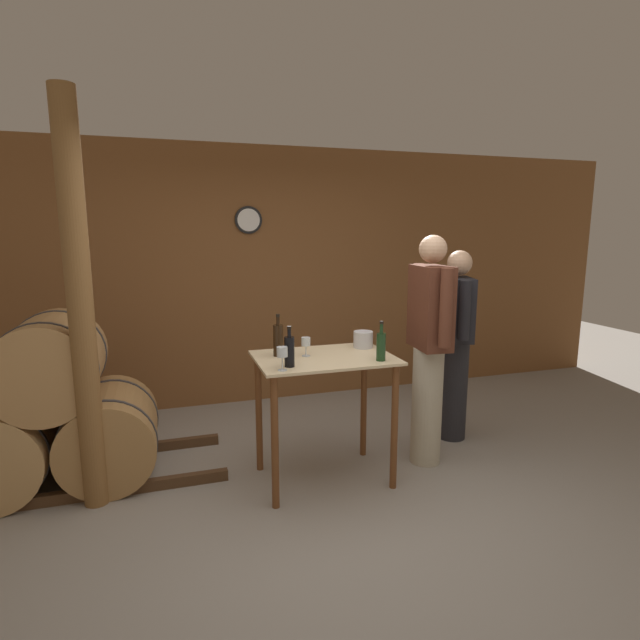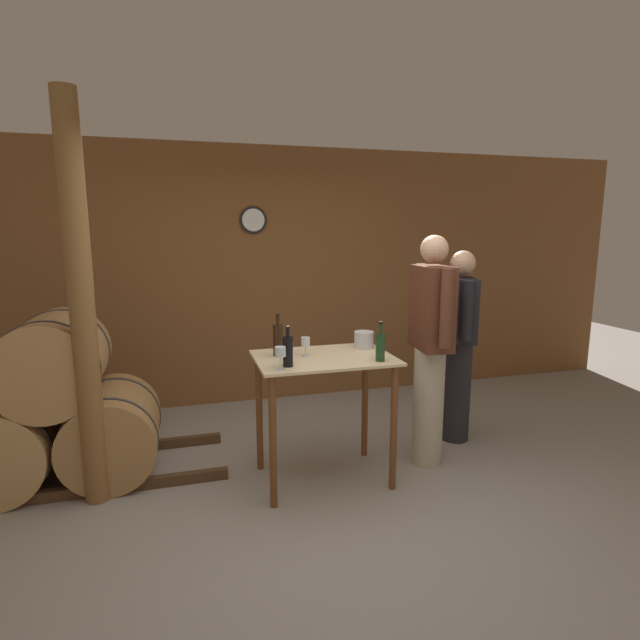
{
  "view_description": "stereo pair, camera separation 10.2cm",
  "coord_description": "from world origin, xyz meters",
  "px_view_note": "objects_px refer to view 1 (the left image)",
  "views": [
    {
      "loc": [
        -1.13,
        -2.74,
        1.85
      ],
      "look_at": [
        -0.05,
        0.68,
        1.2
      ],
      "focal_mm": 28.0,
      "sensor_mm": 36.0,
      "label": 1
    },
    {
      "loc": [
        -1.03,
        -2.77,
        1.85
      ],
      "look_at": [
        -0.05,
        0.68,
        1.2
      ],
      "focal_mm": 28.0,
      "sensor_mm": 36.0,
      "label": 2
    }
  ],
  "objects_px": {
    "wine_bottle_left": "(289,351)",
    "person_visitor_with_scarf": "(429,345)",
    "wooden_post": "(81,309)",
    "wine_glass_near_left": "(282,353)",
    "wine_glass_near_center": "(306,342)",
    "wine_bottle_far_left": "(278,339)",
    "wine_bottle_center": "(381,345)",
    "ice_bucket": "(363,339)",
    "person_host": "(456,341)"
  },
  "relations": [
    {
      "from": "wine_glass_near_left",
      "to": "person_host",
      "type": "bearing_deg",
      "value": 20.51
    },
    {
      "from": "wine_bottle_left",
      "to": "person_visitor_with_scarf",
      "type": "bearing_deg",
      "value": 10.12
    },
    {
      "from": "wooden_post",
      "to": "wine_bottle_left",
      "type": "distance_m",
      "value": 1.36
    },
    {
      "from": "wine_glass_near_center",
      "to": "person_host",
      "type": "bearing_deg",
      "value": 12.55
    },
    {
      "from": "wine_bottle_left",
      "to": "wooden_post",
      "type": "bearing_deg",
      "value": 165.68
    },
    {
      "from": "wooden_post",
      "to": "wine_glass_near_left",
      "type": "height_order",
      "value": "wooden_post"
    },
    {
      "from": "wine_glass_near_center",
      "to": "person_host",
      "type": "height_order",
      "value": "person_host"
    },
    {
      "from": "ice_bucket",
      "to": "person_host",
      "type": "relative_size",
      "value": 0.09
    },
    {
      "from": "wine_bottle_center",
      "to": "person_visitor_with_scarf",
      "type": "distance_m",
      "value": 0.59
    },
    {
      "from": "wine_glass_near_left",
      "to": "wooden_post",
      "type": "bearing_deg",
      "value": 161.61
    },
    {
      "from": "person_host",
      "to": "wine_bottle_far_left",
      "type": "bearing_deg",
      "value": -171.14
    },
    {
      "from": "wine_glass_near_center",
      "to": "ice_bucket",
      "type": "bearing_deg",
      "value": 13.96
    },
    {
      "from": "wine_bottle_far_left",
      "to": "wooden_post",
      "type": "bearing_deg",
      "value": 178.88
    },
    {
      "from": "wine_bottle_far_left",
      "to": "wine_bottle_center",
      "type": "xyz_separation_m",
      "value": [
        0.65,
        -0.34,
        -0.01
      ]
    },
    {
      "from": "person_host",
      "to": "wooden_post",
      "type": "bearing_deg",
      "value": -175.49
    },
    {
      "from": "wine_glass_near_center",
      "to": "wooden_post",
      "type": "bearing_deg",
      "value": 176.38
    },
    {
      "from": "wine_bottle_far_left",
      "to": "person_visitor_with_scarf",
      "type": "relative_size",
      "value": 0.17
    },
    {
      "from": "wine_bottle_left",
      "to": "wine_glass_near_left",
      "type": "bearing_deg",
      "value": -131.1
    },
    {
      "from": "person_host",
      "to": "ice_bucket",
      "type": "bearing_deg",
      "value": -168.18
    },
    {
      "from": "wooden_post",
      "to": "wine_glass_near_center",
      "type": "bearing_deg",
      "value": -3.62
    },
    {
      "from": "person_visitor_with_scarf",
      "to": "ice_bucket",
      "type": "bearing_deg",
      "value": 162.98
    },
    {
      "from": "wine_bottle_far_left",
      "to": "ice_bucket",
      "type": "height_order",
      "value": "wine_bottle_far_left"
    },
    {
      "from": "wine_glass_near_center",
      "to": "ice_bucket",
      "type": "xyz_separation_m",
      "value": [
        0.5,
        0.12,
        -0.04
      ]
    },
    {
      "from": "wooden_post",
      "to": "wine_bottle_left",
      "type": "xyz_separation_m",
      "value": [
        1.29,
        -0.33,
        -0.29
      ]
    },
    {
      "from": "wine_bottle_far_left",
      "to": "ice_bucket",
      "type": "distance_m",
      "value": 0.69
    },
    {
      "from": "wooden_post",
      "to": "wine_glass_near_left",
      "type": "bearing_deg",
      "value": -18.39
    },
    {
      "from": "wine_bottle_left",
      "to": "wine_glass_near_center",
      "type": "bearing_deg",
      "value": 52.49
    },
    {
      "from": "person_host",
      "to": "person_visitor_with_scarf",
      "type": "bearing_deg",
      "value": -142.98
    },
    {
      "from": "wine_glass_near_center",
      "to": "person_visitor_with_scarf",
      "type": "relative_size",
      "value": 0.08
    },
    {
      "from": "wine_bottle_left",
      "to": "wine_bottle_center",
      "type": "distance_m",
      "value": 0.65
    },
    {
      "from": "wine_bottle_center",
      "to": "person_host",
      "type": "bearing_deg",
      "value": 31.28
    },
    {
      "from": "wooden_post",
      "to": "person_host",
      "type": "xyz_separation_m",
      "value": [
        2.92,
        0.23,
        -0.46
      ]
    },
    {
      "from": "wine_bottle_center",
      "to": "wine_glass_near_center",
      "type": "relative_size",
      "value": 2.02
    },
    {
      "from": "wine_bottle_far_left",
      "to": "person_visitor_with_scarf",
      "type": "distance_m",
      "value": 1.18
    },
    {
      "from": "wine_bottle_center",
      "to": "ice_bucket",
      "type": "relative_size",
      "value": 1.87
    },
    {
      "from": "wine_bottle_left",
      "to": "wine_bottle_far_left",
      "type": "bearing_deg",
      "value": 91.31
    },
    {
      "from": "wine_bottle_center",
      "to": "ice_bucket",
      "type": "xyz_separation_m",
      "value": [
        0.03,
        0.4,
        -0.04
      ]
    },
    {
      "from": "wine_bottle_far_left",
      "to": "person_host",
      "type": "distance_m",
      "value": 1.67
    },
    {
      "from": "wine_bottle_left",
      "to": "wine_glass_near_center",
      "type": "distance_m",
      "value": 0.3
    },
    {
      "from": "wooden_post",
      "to": "wine_bottle_center",
      "type": "distance_m",
      "value": 1.99
    },
    {
      "from": "wine_glass_near_center",
      "to": "person_visitor_with_scarf",
      "type": "bearing_deg",
      "value": -1.58
    },
    {
      "from": "wine_bottle_center",
      "to": "person_visitor_with_scarf",
      "type": "height_order",
      "value": "person_visitor_with_scarf"
    },
    {
      "from": "wine_bottle_left",
      "to": "ice_bucket",
      "type": "xyz_separation_m",
      "value": [
        0.68,
        0.36,
        -0.05
      ]
    },
    {
      "from": "person_visitor_with_scarf",
      "to": "wooden_post",
      "type": "bearing_deg",
      "value": 177.2
    },
    {
      "from": "person_host",
      "to": "person_visitor_with_scarf",
      "type": "height_order",
      "value": "person_visitor_with_scarf"
    },
    {
      "from": "ice_bucket",
      "to": "person_host",
      "type": "height_order",
      "value": "person_host"
    },
    {
      "from": "ice_bucket",
      "to": "person_host",
      "type": "bearing_deg",
      "value": 11.82
    },
    {
      "from": "wine_bottle_center",
      "to": "wine_glass_near_left",
      "type": "xyz_separation_m",
      "value": [
        -0.71,
        -0.04,
        0.01
      ]
    },
    {
      "from": "wine_bottle_center",
      "to": "wine_bottle_far_left",
      "type": "bearing_deg",
      "value": 152.16
    },
    {
      "from": "wine_bottle_far_left",
      "to": "person_host",
      "type": "relative_size",
      "value": 0.18
    }
  ]
}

